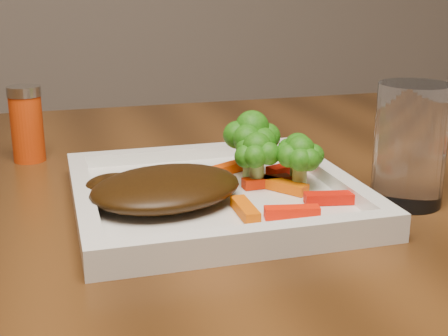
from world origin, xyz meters
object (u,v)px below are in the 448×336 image
object	(u,v)px
steak	(166,188)
drinking_glass	(410,145)
spice_shaker	(27,124)
plate	(214,199)

from	to	relation	value
steak	drinking_glass	size ratio (longest dim) A/B	1.22
spice_shaker	drinking_glass	xyz separation A→B (m)	(0.36, -0.26, 0.01)
steak	spice_shaker	size ratio (longest dim) A/B	1.59
steak	drinking_glass	world-z (taller)	drinking_glass
plate	spice_shaker	xyz separation A→B (m)	(-0.18, 0.21, 0.04)
steak	spice_shaker	world-z (taller)	spice_shaker
steak	drinking_glass	distance (m)	0.24
plate	drinking_glass	size ratio (longest dim) A/B	2.25
plate	spice_shaker	world-z (taller)	spice_shaker
drinking_glass	steak	bearing A→B (deg)	171.89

